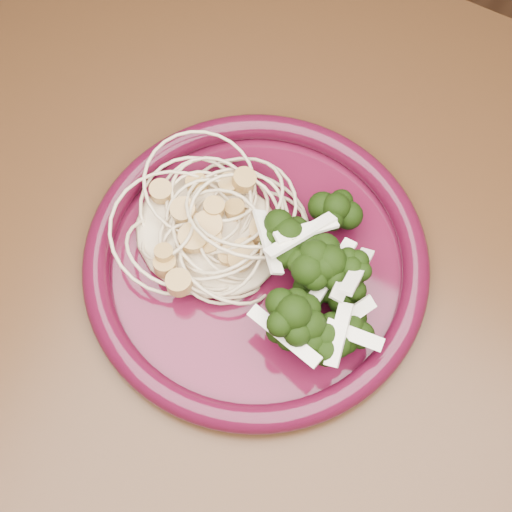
{
  "coord_description": "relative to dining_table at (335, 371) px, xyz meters",
  "views": [
    {
      "loc": [
        0.03,
        -0.2,
        1.32
      ],
      "look_at": [
        -0.1,
        0.02,
        0.77
      ],
      "focal_mm": 50.0,
      "sensor_mm": 36.0,
      "label": 1
    }
  ],
  "objects": [
    {
      "name": "spaghetti_pile",
      "position": [
        -0.15,
        0.02,
        0.12
      ],
      "size": [
        0.14,
        0.12,
        0.03
      ],
      "primitive_type": "ellipsoid",
      "rotation": [
        0.0,
        0.0,
        -0.02
      ],
      "color": "beige",
      "rests_on": "dinner_plate"
    },
    {
      "name": "dining_table",
      "position": [
        0.0,
        0.0,
        0.0
      ],
      "size": [
        1.2,
        0.8,
        0.75
      ],
      "color": "#472814",
      "rests_on": "ground"
    },
    {
      "name": "scallop_cluster",
      "position": [
        -0.15,
        0.02,
        0.16
      ],
      "size": [
        0.12,
        0.12,
        0.04
      ],
      "primitive_type": null,
      "rotation": [
        0.0,
        0.0,
        -0.02
      ],
      "color": "tan",
      "rests_on": "spaghetti_pile"
    },
    {
      "name": "broccoli_pile",
      "position": [
        -0.04,
        0.02,
        0.13
      ],
      "size": [
        0.1,
        0.16,
        0.05
      ],
      "primitive_type": "ellipsoid",
      "rotation": [
        0.0,
        0.0,
        -0.02
      ],
      "color": "black",
      "rests_on": "dinner_plate"
    },
    {
      "name": "dinner_plate",
      "position": [
        -0.1,
        0.02,
        0.11
      ],
      "size": [
        0.3,
        0.3,
        0.02
      ],
      "rotation": [
        0.0,
        0.0,
        -0.02
      ],
      "color": "#450B1E",
      "rests_on": "dining_table"
    },
    {
      "name": "onion_garnish",
      "position": [
        -0.04,
        0.02,
        0.16
      ],
      "size": [
        0.07,
        0.1,
        0.06
      ],
      "primitive_type": null,
      "rotation": [
        0.0,
        0.0,
        -0.02
      ],
      "color": "white",
      "rests_on": "broccoli_pile"
    }
  ]
}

